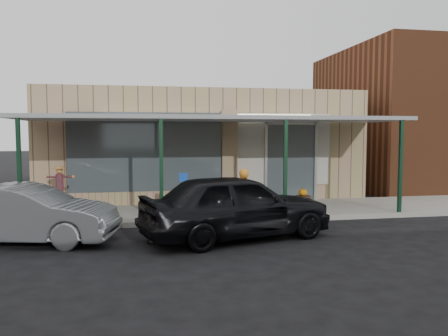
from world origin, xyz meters
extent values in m
plane|color=black|center=(0.00, 0.00, 0.00)|extent=(120.00, 120.00, 0.00)
cube|color=gray|center=(0.00, 3.60, 0.07)|extent=(40.00, 3.20, 0.15)
cube|color=#9F7D61|center=(0.00, 8.20, 2.10)|extent=(12.00, 6.00, 4.20)
cube|color=#465156|center=(-2.20, 5.05, 1.90)|extent=(5.20, 0.06, 2.80)
cube|color=#465156|center=(3.00, 5.18, 1.50)|extent=(1.80, 0.06, 2.80)
cube|color=#9F7D61|center=(0.70, 5.10, 1.70)|extent=(0.55, 0.30, 3.40)
cube|color=#9F7D61|center=(-2.20, 5.10, 0.35)|extent=(5.20, 0.30, 0.50)
cube|color=#B1AC9D|center=(0.00, 5.17, 2.00)|extent=(9.00, 0.02, 2.60)
cube|color=white|center=(0.00, 5.14, 3.20)|extent=(7.50, 0.03, 0.10)
cube|color=slate|center=(0.00, 3.60, 3.05)|extent=(12.00, 3.00, 0.12)
cube|color=black|center=(-5.50, 2.15, 1.55)|extent=(0.10, 0.10, 2.95)
cube|color=black|center=(-1.80, 2.15, 1.55)|extent=(0.10, 0.10, 2.95)
cube|color=black|center=(1.80, 2.15, 1.55)|extent=(0.10, 0.10, 2.95)
cube|color=black|center=(5.50, 2.15, 1.55)|extent=(0.10, 0.10, 2.95)
cylinder|color=#462E1C|center=(-4.84, 3.98, 0.34)|extent=(0.71, 0.71, 0.38)
cylinder|color=navy|center=(-4.84, 3.98, 0.68)|extent=(0.26, 0.26, 0.29)
cylinder|color=maroon|center=(-4.84, 3.98, 1.08)|extent=(0.28, 0.28, 0.53)
sphere|color=tan|center=(-4.84, 3.98, 1.44)|extent=(0.21, 0.21, 0.21)
cone|color=tan|center=(-4.84, 3.98, 1.57)|extent=(0.34, 0.34, 0.13)
cylinder|color=#462E1C|center=(2.91, 3.63, 0.33)|extent=(0.68, 0.68, 0.36)
ellipsoid|color=orange|center=(2.91, 3.63, 0.63)|extent=(0.29, 0.29, 0.23)
cylinder|color=#4C471E|center=(2.91, 3.63, 0.76)|extent=(0.04, 0.04, 0.05)
cylinder|color=gray|center=(-1.12, 2.84, 0.65)|extent=(0.03, 0.03, 1.00)
cube|color=blue|center=(-1.12, 2.84, 1.28)|extent=(0.26, 0.07, 0.26)
imported|color=black|center=(-0.04, 0.33, 0.81)|extent=(5.09, 3.10, 1.62)
ellipsoid|color=orange|center=(0.35, 1.20, 1.18)|extent=(0.36, 0.30, 0.46)
sphere|color=orange|center=(0.35, 1.25, 1.50)|extent=(0.26, 0.26, 0.26)
cylinder|color=#1B7930|center=(0.35, 1.20, 1.36)|extent=(0.18, 0.18, 0.02)
imported|color=#525659|center=(-5.01, 0.73, 0.69)|extent=(4.40, 2.32, 1.38)
camera|label=1|loc=(-2.24, -10.05, 2.57)|focal=35.00mm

